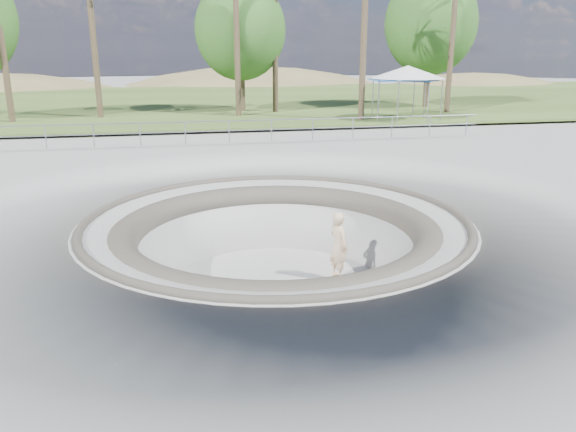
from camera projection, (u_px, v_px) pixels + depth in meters
The scene contains 11 objects.
ground at pixel (276, 220), 14.90m from camera, with size 180.00×180.00×0.00m, color #999994.
skate_bowl at pixel (277, 283), 15.42m from camera, with size 14.00×14.00×4.10m.
grass_strip at pixel (202, 100), 46.74m from camera, with size 180.00×36.00×0.12m.
distant_hills at pixel (224, 142), 71.29m from camera, with size 103.20×45.00×28.60m.
safety_railing at pixel (229, 131), 25.96m from camera, with size 25.00×0.06×1.03m.
skateboard at pixel (338, 278), 15.77m from camera, with size 0.87×0.27×0.09m.
skater at pixel (339, 245), 15.49m from camera, with size 0.70×0.46×1.91m, color #D8B68B.
canopy_white at pixel (408, 72), 33.10m from camera, with size 6.13×6.13×3.13m.
canopy_blue at pixel (404, 74), 33.09m from camera, with size 5.56×5.56×3.01m.
bushy_tree_mid at pixel (240, 30), 36.99m from camera, with size 6.00×5.45×8.65m.
bushy_tree_right at pixel (431, 24), 39.63m from camera, with size 6.58×5.98×9.49m.
Camera 1 is at (-2.57, -14.02, 4.36)m, focal length 35.00 mm.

